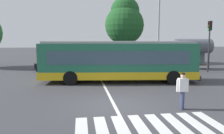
{
  "coord_description": "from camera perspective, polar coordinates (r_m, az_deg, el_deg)",
  "views": [
    {
      "loc": [
        -1.71,
        -10.46,
        3.19
      ],
      "look_at": [
        0.43,
        4.49,
        1.3
      ],
      "focal_mm": 35.4,
      "sensor_mm": 36.0,
      "label": 1
    }
  ],
  "objects": [
    {
      "name": "ground_plane",
      "position": [
        11.07,
        1.1,
        -9.63
      ],
      "size": [
        160.0,
        160.0,
        0.0
      ],
      "primitive_type": "plane",
      "color": "#3D3D42"
    },
    {
      "name": "city_transit_bus",
      "position": [
        16.6,
        1.63,
        1.59
      ],
      "size": [
        11.79,
        3.87,
        3.06
      ],
      "color": "black",
      "rests_on": "ground_plane"
    },
    {
      "name": "pedestrian_crossing_street",
      "position": [
        10.56,
        17.75,
        -5.37
      ],
      "size": [
        0.58,
        0.27,
        1.72
      ],
      "color": "#333856",
      "rests_on": "ground_plane"
    },
    {
      "name": "parked_car_black",
      "position": [
        24.26,
        -15.97,
        1.13
      ],
      "size": [
        2.16,
        4.63,
        1.35
      ],
      "color": "black",
      "rests_on": "ground_plane"
    },
    {
      "name": "parked_car_silver",
      "position": [
        24.49,
        -10.01,
        1.35
      ],
      "size": [
        1.88,
        4.5,
        1.35
      ],
      "color": "black",
      "rests_on": "ground_plane"
    },
    {
      "name": "parked_car_blue",
      "position": [
        24.04,
        -2.93,
        1.34
      ],
      "size": [
        1.89,
        4.51,
        1.35
      ],
      "color": "black",
      "rests_on": "ground_plane"
    },
    {
      "name": "parked_car_teal",
      "position": [
        24.92,
        2.93,
        1.55
      ],
      "size": [
        1.88,
        4.5,
        1.35
      ],
      "color": "black",
      "rests_on": "ground_plane"
    },
    {
      "name": "traffic_light_far_corner",
      "position": [
        23.38,
        23.82,
        6.81
      ],
      "size": [
        0.33,
        0.32,
        4.94
      ],
      "color": "#28282B",
      "rests_on": "ground_plane"
    },
    {
      "name": "bus_stop_shelter",
      "position": [
        25.23,
        20.16,
        4.95
      ],
      "size": [
        3.94,
        1.54,
        3.25
      ],
      "color": "#28282B",
      "rests_on": "ground_plane"
    },
    {
      "name": "twin_arm_street_lamp",
      "position": [
        24.92,
        11.99,
        11.94
      ],
      "size": [
        5.39,
        0.32,
        8.53
      ],
      "color": "#939399",
      "rests_on": "ground_plane"
    },
    {
      "name": "background_tree_right",
      "position": [
        29.93,
        3.24,
        11.76
      ],
      "size": [
        5.16,
        5.16,
        8.82
      ],
      "color": "brown",
      "rests_on": "ground_plane"
    },
    {
      "name": "crosswalk_painted_stripes",
      "position": [
        8.34,
        10.36,
        -15.46
      ],
      "size": [
        5.48,
        3.03,
        0.01
      ],
      "color": "silver",
      "rests_on": "ground_plane"
    },
    {
      "name": "lane_center_line",
      "position": [
        12.96,
        -0.86,
        -7.11
      ],
      "size": [
        0.16,
        24.0,
        0.01
      ],
      "primitive_type": "cube",
      "color": "silver",
      "rests_on": "ground_plane"
    }
  ]
}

